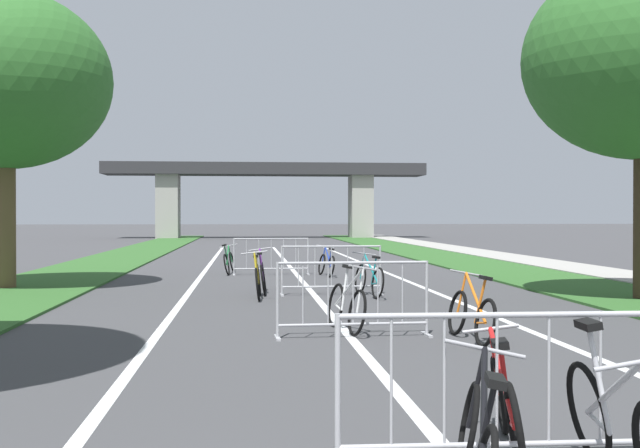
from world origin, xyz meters
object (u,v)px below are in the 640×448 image
Objects in this scene: bicycle_teal_6 at (369,279)px; bicycle_black_3 at (476,444)px; tree_left_oak_near at (6,81)px; bicycle_orange_2 at (471,315)px; crowd_barrier_fourth at (271,257)px; crowd_barrier_second at (353,300)px; bicycle_white_8 at (346,305)px; bicycle_yellow_9 at (258,280)px; crowd_barrier_third at (331,271)px; bicycle_green_4 at (229,262)px; crowd_barrier_nearest at (497,393)px; bicycle_purple_5 at (263,276)px; bicycle_silver_0 at (620,428)px; bicycle_blue_7 at (327,264)px; bicycle_red_1 at (506,405)px.

bicycle_black_3 is at bearing -106.43° from bicycle_teal_6.
tree_left_oak_near is 3.99× the size of bicycle_orange_2.
crowd_barrier_fourth is 12.08m from bicycle_orange_2.
crowd_barrier_second reaches higher than bicycle_white_8.
bicycle_yellow_9 is (-0.47, -6.18, -0.14)m from crowd_barrier_fourth.
bicycle_green_4 is at bearing 110.43° from crowd_barrier_third.
crowd_barrier_nearest reaches higher than bicycle_orange_2.
crowd_barrier_fourth reaches higher than bicycle_orange_2.
bicycle_purple_5 is 2.35m from bicycle_teal_6.
bicycle_silver_0 is 1.01× the size of bicycle_yellow_9.
bicycle_green_4 is 6.68m from bicycle_yellow_9.
crowd_barrier_nearest is 11.36m from crowd_barrier_third.
tree_left_oak_near is 11.12m from crowd_barrier_second.
bicycle_yellow_9 is at bearing 107.67° from bicycle_black_3.
crowd_barrier_nearest is 1.23× the size of bicycle_yellow_9.
bicycle_blue_7 is 0.92× the size of bicycle_yellow_9.
bicycle_blue_7 is (1.52, -0.59, -0.18)m from crowd_barrier_fourth.
bicycle_purple_5 reaches higher than bicycle_green_4.
crowd_barrier_nearest is 1.00× the size of crowd_barrier_fourth.
bicycle_white_8 is at bearing 92.03° from crowd_barrier_second.
crowd_barrier_third is 1.00× the size of crowd_barrier_fourth.
bicycle_white_8 is (-0.02, 0.56, -0.14)m from crowd_barrier_second.
crowd_barrier_third is 5.11m from bicycle_blue_7.
bicycle_silver_0 is 6.71m from bicycle_white_8.
crowd_barrier_fourth is 17.52m from bicycle_silver_0.
bicycle_orange_2 is (1.16, 4.78, 0.02)m from bicycle_red_1.
bicycle_teal_6 is at bearing -174.57° from bicycle_yellow_9.
crowd_barrier_fourth is 1.22× the size of bicycle_silver_0.
bicycle_green_4 is at bearing -81.66° from bicycle_yellow_9.
crowd_barrier_second reaches higher than bicycle_red_1.
bicycle_red_1 is (0.36, -5.28, -0.18)m from crowd_barrier_second.
bicycle_yellow_9 is (-1.60, 10.45, 0.03)m from bicycle_red_1.
crowd_barrier_nearest is 1.39× the size of bicycle_red_1.
bicycle_white_8 reaches higher than bicycle_red_1.
crowd_barrier_second is at bearing -93.24° from crowd_barrier_third.
bicycle_purple_5 is at bearing 100.18° from crowd_barrier_second.
bicycle_yellow_9 is at bearing 111.17° from bicycle_red_1.
crowd_barrier_third is 0.85m from bicycle_teal_6.
bicycle_teal_6 is (-0.45, 5.81, 0.01)m from bicycle_orange_2.
bicycle_red_1 is at bearing -86.11° from crowd_barrier_fourth.
bicycle_yellow_9 is (-1.98, -5.59, 0.04)m from bicycle_blue_7.
bicycle_silver_0 is 11.41m from bicycle_teal_6.
bicycle_teal_6 is (1.21, 11.53, 0.02)m from bicycle_black_3.
bicycle_silver_0 is 1.04× the size of bicycle_orange_2.
crowd_barrier_fourth is (-0.93, 17.03, 0.00)m from crowd_barrier_nearest.
crowd_barrier_nearest is 16.45m from bicycle_blue_7.
crowd_barrier_third reaches higher than bicycle_red_1.
bicycle_orange_2 is 5.83m from bicycle_teal_6.
crowd_barrier_second is at bearing -102.66° from bicycle_blue_7.
crowd_barrier_third is 10.96m from bicycle_red_1.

